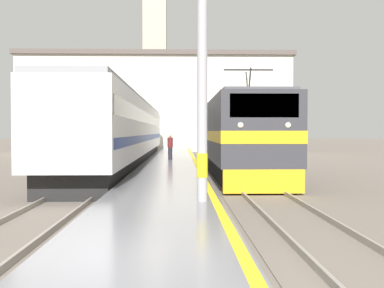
{
  "coord_description": "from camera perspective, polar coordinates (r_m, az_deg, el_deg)",
  "views": [
    {
      "loc": [
        0.52,
        -6.2,
        2.17
      ],
      "look_at": [
        1.41,
        26.21,
        1.27
      ],
      "focal_mm": 42.0,
      "sensor_mm": 36.0,
      "label": 1
    }
  ],
  "objects": [
    {
      "name": "ground_plane",
      "position": [
        36.27,
        -2.38,
        -1.84
      ],
      "size": [
        200.0,
        200.0,
        0.0
      ],
      "primitive_type": "plane",
      "color": "#70665B"
    },
    {
      "name": "station_building",
      "position": [
        51.2,
        -4.57,
        5.24
      ],
      "size": [
        30.13,
        7.31,
        10.82
      ],
      "color": "beige",
      "rests_on": "ground"
    },
    {
      "name": "catenary_mast",
      "position": [
        11.44,
        1.73,
        14.7
      ],
      "size": [
        2.57,
        0.28,
        8.7
      ],
      "color": "#9E9EA3",
      "rests_on": "platform"
    },
    {
      "name": "person_on_platform",
      "position": [
        27.87,
        -2.79,
        -0.3
      ],
      "size": [
        0.34,
        0.34,
        1.57
      ],
      "color": "#23232D",
      "rests_on": "platform"
    },
    {
      "name": "passenger_train",
      "position": [
        29.09,
        -8.33,
        1.62
      ],
      "size": [
        2.92,
        31.55,
        4.08
      ],
      "color": "black",
      "rests_on": "ground"
    },
    {
      "name": "rail_track_far",
      "position": [
        31.46,
        -7.81,
        -2.32
      ],
      "size": [
        2.84,
        140.0,
        0.16
      ],
      "color": "#70665B",
      "rests_on": "ground"
    },
    {
      "name": "clock_tower",
      "position": [
        63.96,
        -4.73,
        12.72
      ],
      "size": [
        3.99,
        3.99,
        27.63
      ],
      "color": "#ADA393",
      "rests_on": "ground"
    },
    {
      "name": "rail_track_near",
      "position": [
        31.4,
        3.61,
        -2.32
      ],
      "size": [
        2.84,
        140.0,
        0.16
      ],
      "color": "#70665B",
      "rests_on": "ground"
    },
    {
      "name": "locomotive_train",
      "position": [
        22.15,
        5.77,
        0.95
      ],
      "size": [
        2.92,
        14.29,
        4.74
      ],
      "color": "black",
      "rests_on": "ground"
    },
    {
      "name": "platform",
      "position": [
        31.27,
        -2.52,
        -1.99
      ],
      "size": [
        3.12,
        140.0,
        0.44
      ],
      "color": "slate",
      "rests_on": "ground"
    }
  ]
}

